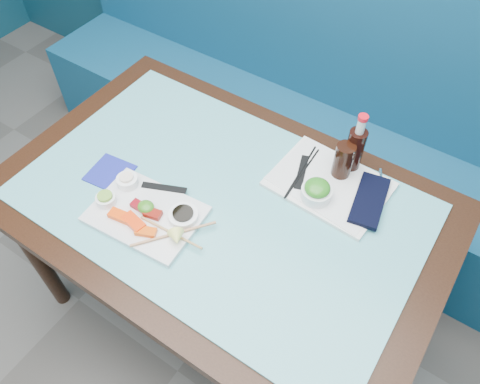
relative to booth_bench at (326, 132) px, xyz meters
The scene contains 34 objects.
booth_bench is the anchor object (origin of this frame).
dining_table 0.89m from the booth_bench, 90.00° to the right, with size 1.40×0.90×0.75m.
glass_top 0.92m from the booth_bench, 90.00° to the right, with size 1.22×0.76×0.01m, color #58AAB0.
sashimi_plate 1.10m from the booth_bench, 98.29° to the right, with size 0.33×0.23×0.02m, color silver.
salmon_left 1.16m from the booth_bench, 100.48° to the right, with size 0.07×0.03×0.02m, color #FF470A.
salmon_mid 1.15m from the booth_bench, 97.91° to the right, with size 0.08×0.04×0.02m, color #FF390A.
salmon_right 1.15m from the booth_bench, 95.23° to the right, with size 0.06×0.03×0.01m, color #F14F09.
tuna_left 1.10m from the booth_bench, 99.99° to the right, with size 0.05×0.03×0.02m, color maroon.
tuna_right 1.10m from the booth_bench, 96.94° to the right, with size 0.05×0.03×0.02m, color maroon.
seaweed_garnish 1.10m from the booth_bench, 98.65° to the right, with size 0.05×0.05×0.03m, color #36791C.
ramekin_wasabi 1.16m from the booth_bench, 104.57° to the right, with size 0.06×0.06×0.03m, color white.
wasabi_fill 1.17m from the booth_bench, 104.57° to the right, with size 0.05×0.05×0.01m, color #6FA635.
ramekin_ginger 1.08m from the booth_bench, 105.59° to the right, with size 0.07×0.07×0.03m, color white.
ginger_fill 1.09m from the booth_bench, 105.59° to the right, with size 0.04×0.04×0.01m, color beige.
soy_dish 1.05m from the booth_bench, 92.55° to the right, with size 0.09×0.09×0.02m, color white.
soy_fill 1.05m from the booth_bench, 92.55° to the right, with size 0.06×0.06×0.01m, color black.
lemon_wedge 1.13m from the booth_bench, 90.17° to the right, with size 0.05×0.05×0.04m, color #FFFE78.
chopstick_sleeve 1.01m from the booth_bench, 100.15° to the right, with size 0.14×0.02×0.00m, color black.
wooden_chopstick_a 1.11m from the booth_bench, 92.12° to the right, with size 0.01×0.01×0.22m, color tan.
wooden_chopstick_b 1.11m from the booth_bench, 91.56° to the right, with size 0.01×0.01×0.25m, color #B27B53.
serving_tray 0.76m from the booth_bench, 66.93° to the right, with size 0.35×0.27×0.01m, color white.
paper_placemat 0.77m from the booth_bench, 66.93° to the right, with size 0.34×0.24×0.00m, color silver.
seaweed_bowl 0.83m from the booth_bench, 69.99° to the right, with size 0.10×0.10×0.04m, color white.
seaweed_salad 0.85m from the booth_bench, 69.99° to the right, with size 0.08×0.08×0.04m, color #29781B.
cola_glass 0.76m from the booth_bench, 64.03° to the right, with size 0.06×0.06×0.12m, color black.
navy_pouch 0.82m from the booth_bench, 56.97° to the right, with size 0.09×0.20×0.02m, color black.
fork 0.75m from the booth_bench, 52.22° to the right, with size 0.01×0.01×0.08m, color white.
black_chopstick_a 0.75m from the booth_bench, 75.56° to the right, with size 0.01×0.01×0.25m, color black.
black_chopstick_b 0.75m from the booth_bench, 74.87° to the right, with size 0.01×0.01×0.24m, color black.
tray_sleeve 0.75m from the booth_bench, 75.21° to the right, with size 0.02×0.15×0.00m, color black.
cola_bottle_body 0.74m from the booth_bench, 60.74° to the right, with size 0.06×0.06×0.16m, color black.
cola_bottle_neck 0.81m from the booth_bench, 60.74° to the right, with size 0.03×0.03×0.05m, color silver.
cola_bottle_cap 0.83m from the booth_bench, 60.74° to the right, with size 0.03×0.03×0.01m, color red.
blue_napkin 1.09m from the booth_bench, 110.72° to the right, with size 0.13×0.13×0.01m, color navy.
Camera 1 is at (0.55, 0.74, 1.91)m, focal length 35.00 mm.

